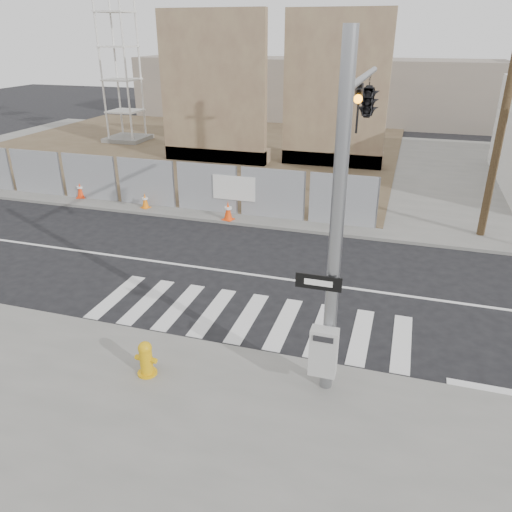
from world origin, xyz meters
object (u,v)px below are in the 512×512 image
(signal_pole, at_px, (359,140))
(fire_hydrant, at_px, (146,358))
(traffic_cone_d, at_px, (228,211))
(traffic_cone_b, at_px, (80,190))
(traffic_cone_c, at_px, (145,201))

(signal_pole, relative_size, fire_hydrant, 8.54)
(traffic_cone_d, bearing_deg, fire_hydrant, -80.24)
(traffic_cone_b, distance_m, traffic_cone_c, 3.52)
(fire_hydrant, height_order, traffic_cone_b, fire_hydrant)
(traffic_cone_c, relative_size, traffic_cone_d, 0.84)
(traffic_cone_b, distance_m, traffic_cone_d, 7.42)
(traffic_cone_d, bearing_deg, traffic_cone_b, 173.97)
(traffic_cone_b, bearing_deg, signal_pole, -28.68)
(fire_hydrant, distance_m, traffic_cone_b, 13.93)
(traffic_cone_c, bearing_deg, signal_pole, -35.19)
(fire_hydrant, bearing_deg, signal_pole, 51.23)
(fire_hydrant, bearing_deg, traffic_cone_c, 127.23)
(signal_pole, height_order, fire_hydrant, signal_pole)
(traffic_cone_c, height_order, traffic_cone_d, traffic_cone_d)
(traffic_cone_b, height_order, traffic_cone_c, traffic_cone_b)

